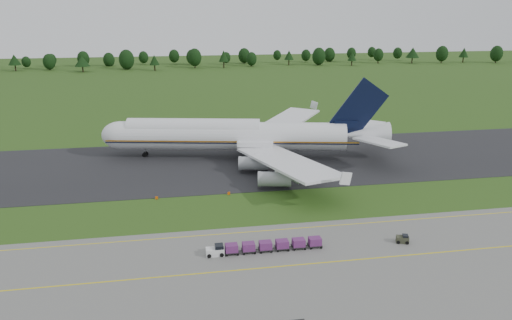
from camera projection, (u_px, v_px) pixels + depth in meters
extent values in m
plane|color=#294A16|center=(251.00, 208.00, 91.69)|extent=(600.00, 600.00, 0.00)
cube|color=slate|center=(297.00, 316.00, 59.68)|extent=(300.00, 52.00, 0.06)
cube|color=black|center=(232.00, 163.00, 118.03)|extent=(300.00, 40.00, 0.08)
cube|color=yellow|center=(276.00, 267.00, 70.97)|extent=(300.00, 0.25, 0.01)
cube|color=yellow|center=(261.00, 231.00, 82.26)|extent=(120.00, 0.20, 0.01)
cylinder|color=black|center=(15.00, 68.00, 285.89)|extent=(0.70, 0.70, 3.37)
cone|color=#173512|center=(14.00, 60.00, 284.51)|extent=(7.02, 7.02, 5.99)
cylinder|color=black|center=(50.00, 67.00, 289.80)|extent=(0.70, 0.70, 3.13)
sphere|color=#173512|center=(49.00, 62.00, 288.85)|extent=(6.93, 6.93, 6.93)
cylinder|color=black|center=(83.00, 69.00, 281.54)|extent=(0.70, 0.70, 3.19)
cone|color=#173512|center=(82.00, 61.00, 280.23)|extent=(8.43, 8.43, 5.68)
cylinder|color=black|center=(127.00, 66.00, 292.94)|extent=(0.70, 0.70, 3.73)
sphere|color=#173512|center=(126.00, 59.00, 291.80)|extent=(8.87, 8.87, 8.87)
cylinder|color=black|center=(155.00, 68.00, 287.35)|extent=(0.70, 0.70, 3.22)
cone|color=#173512|center=(154.00, 60.00, 286.03)|extent=(5.76, 5.76, 5.72)
cylinder|color=black|center=(195.00, 64.00, 299.43)|extent=(0.70, 0.70, 4.12)
sphere|color=#173512|center=(195.00, 57.00, 298.18)|extent=(8.07, 8.07, 8.07)
cylinder|color=black|center=(224.00, 65.00, 300.22)|extent=(0.70, 0.70, 3.74)
cone|color=#173512|center=(224.00, 56.00, 298.69)|extent=(6.06, 6.06, 6.65)
cylinder|color=black|center=(252.00, 64.00, 307.08)|extent=(0.70, 0.70, 3.02)
sphere|color=#173512|center=(252.00, 59.00, 306.17)|extent=(6.41, 6.41, 6.41)
cylinder|color=black|center=(289.00, 62.00, 314.78)|extent=(0.70, 0.70, 3.28)
cone|color=#173512|center=(289.00, 55.00, 313.43)|extent=(6.03, 6.03, 5.83)
cylinder|color=black|center=(319.00, 62.00, 313.46)|extent=(0.70, 0.70, 3.64)
sphere|color=#173512|center=(319.00, 56.00, 312.36)|extent=(8.27, 8.27, 8.27)
cylinder|color=black|center=(352.00, 63.00, 311.07)|extent=(0.70, 0.70, 3.09)
cone|color=#173512|center=(352.00, 56.00, 309.80)|extent=(5.44, 5.44, 5.50)
cylinder|color=black|center=(378.00, 60.00, 324.65)|extent=(0.70, 0.70, 3.53)
sphere|color=#173512|center=(378.00, 55.00, 323.58)|extent=(6.36, 6.36, 6.36)
cylinder|color=black|center=(412.00, 60.00, 324.03)|extent=(0.70, 0.70, 3.63)
cone|color=#173512|center=(413.00, 53.00, 322.54)|extent=(8.61, 8.61, 6.46)
cylinder|color=black|center=(441.00, 60.00, 324.92)|extent=(0.70, 0.70, 3.99)
sphere|color=#173512|center=(442.00, 54.00, 323.71)|extent=(7.71, 7.71, 7.71)
cylinder|color=black|center=(463.00, 60.00, 328.53)|extent=(0.70, 0.70, 3.46)
cone|color=#173512|center=(464.00, 52.00, 327.12)|extent=(6.03, 6.03, 6.16)
cylinder|color=black|center=(496.00, 60.00, 326.11)|extent=(0.70, 0.70, 3.93)
sphere|color=#173512|center=(497.00, 54.00, 324.92)|extent=(7.89, 7.89, 7.89)
cylinder|color=white|center=(232.00, 136.00, 120.87)|extent=(54.79, 17.60, 6.77)
cylinder|color=white|center=(194.00, 129.00, 120.66)|extent=(32.38, 11.60, 5.28)
sphere|color=white|center=(121.00, 135.00, 121.63)|extent=(6.77, 6.77, 6.77)
cone|color=white|center=(367.00, 135.00, 119.82)|extent=(11.43, 8.38, 6.43)
cube|color=#BA751B|center=(231.00, 142.00, 117.78)|extent=(58.96, 12.16, 0.33)
cube|color=white|center=(287.00, 162.00, 103.61)|extent=(17.06, 33.31, 0.52)
cube|color=white|center=(283.00, 123.00, 137.92)|extent=(26.96, 31.07, 0.52)
cylinder|color=gray|center=(254.00, 163.00, 110.34)|extent=(7.05, 4.27, 3.01)
cylinder|color=gray|center=(275.00, 179.00, 100.33)|extent=(7.05, 4.27, 3.01)
cylinder|color=gray|center=(257.00, 137.00, 132.97)|extent=(7.05, 4.27, 3.01)
cylinder|color=gray|center=(274.00, 128.00, 142.72)|extent=(7.05, 4.27, 3.01)
cube|color=black|center=(359.00, 109.00, 118.02)|extent=(13.54, 3.26, 15.10)
cube|color=white|center=(379.00, 142.00, 112.96)|extent=(9.11, 13.26, 0.42)
cube|color=white|center=(368.00, 127.00, 126.43)|extent=(12.18, 12.42, 0.42)
cylinder|color=slate|center=(145.00, 153.00, 122.77)|extent=(0.34, 0.34, 2.07)
cylinder|color=black|center=(145.00, 154.00, 122.90)|extent=(1.37, 1.07, 1.22)
cylinder|color=slate|center=(255.00, 159.00, 117.97)|extent=(0.34, 0.34, 2.07)
cylinder|color=black|center=(255.00, 160.00, 118.10)|extent=(1.37, 1.07, 1.22)
cylinder|color=slate|center=(256.00, 149.00, 126.05)|extent=(0.34, 0.34, 2.07)
cylinder|color=black|center=(256.00, 150.00, 126.18)|extent=(1.37, 1.07, 1.22)
cube|color=white|center=(215.00, 252.00, 74.13)|extent=(2.69, 1.45, 1.14)
cylinder|color=black|center=(209.00, 256.00, 73.38)|extent=(0.62, 0.23, 0.62)
cube|color=black|center=(232.00, 252.00, 74.60)|extent=(2.07, 1.55, 0.12)
cube|color=#5B245D|center=(232.00, 248.00, 74.42)|extent=(1.86, 1.45, 1.14)
cylinder|color=black|center=(227.00, 255.00, 73.84)|extent=(0.35, 0.15, 0.35)
cube|color=black|center=(249.00, 250.00, 75.03)|extent=(2.07, 1.55, 0.12)
cube|color=#5B245D|center=(249.00, 246.00, 74.85)|extent=(1.86, 1.45, 1.14)
cylinder|color=black|center=(244.00, 254.00, 74.27)|extent=(0.35, 0.15, 0.35)
cube|color=black|center=(265.00, 249.00, 75.45)|extent=(2.07, 1.55, 0.12)
cube|color=#5B245D|center=(265.00, 245.00, 75.27)|extent=(1.86, 1.45, 1.14)
cylinder|color=black|center=(261.00, 253.00, 74.69)|extent=(0.35, 0.15, 0.35)
cube|color=black|center=(282.00, 247.00, 75.88)|extent=(2.07, 1.55, 0.12)
cube|color=#5B245D|center=(282.00, 244.00, 75.70)|extent=(1.86, 1.45, 1.14)
cylinder|color=black|center=(278.00, 251.00, 75.12)|extent=(0.35, 0.15, 0.35)
cube|color=black|center=(298.00, 246.00, 76.31)|extent=(2.07, 1.55, 0.12)
cube|color=#5B245D|center=(299.00, 242.00, 76.12)|extent=(1.86, 1.45, 1.14)
cylinder|color=black|center=(294.00, 250.00, 75.54)|extent=(0.35, 0.15, 0.35)
cube|color=black|center=(315.00, 245.00, 76.73)|extent=(2.07, 1.55, 0.12)
cube|color=#5B245D|center=(315.00, 241.00, 76.55)|extent=(1.86, 1.45, 1.14)
cylinder|color=black|center=(311.00, 248.00, 75.97)|extent=(0.35, 0.15, 0.35)
cylinder|color=black|center=(215.00, 253.00, 74.21)|extent=(0.62, 0.23, 0.62)
cube|color=#363827|center=(402.00, 239.00, 78.11)|extent=(2.17, 1.69, 1.05)
cylinder|color=black|center=(400.00, 243.00, 77.54)|extent=(0.53, 0.19, 0.53)
cylinder|color=black|center=(405.00, 239.00, 78.84)|extent=(0.53, 0.19, 0.53)
cube|color=#E15707|center=(157.00, 198.00, 95.83)|extent=(0.50, 0.12, 0.60)
cube|color=black|center=(157.00, 199.00, 95.92)|extent=(0.30, 0.30, 0.04)
cube|color=#E15707|center=(229.00, 193.00, 98.14)|extent=(0.50, 0.12, 0.60)
cube|color=black|center=(229.00, 195.00, 98.22)|extent=(0.30, 0.30, 0.04)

